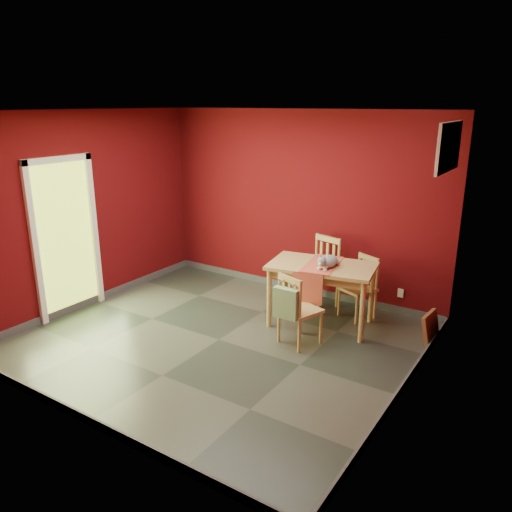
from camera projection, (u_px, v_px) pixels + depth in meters
The scene contains 13 objects.
ground at pixel (219, 340), 6.11m from camera, with size 4.50×4.50×0.00m, color #2D342D.
room_shell at pixel (219, 336), 6.10m from camera, with size 4.50×4.50×4.50m.
doorway at pixel (65, 233), 6.62m from camera, with size 0.06×1.01×2.13m.
window at pixel (449, 147), 5.06m from camera, with size 0.05×0.90×0.50m.
outlet_plate at pixel (401, 293), 6.78m from camera, with size 0.08×0.01×0.12m, color silver.
dining_table at pixel (322, 272), 6.33m from camera, with size 1.43×1.00×0.82m.
table_runner at pixel (317, 272), 6.21m from camera, with size 0.52×0.86×0.40m.
chair_far_left at pixel (320, 272), 6.99m from camera, with size 0.56×0.56×1.00m.
chair_far_right at pixel (360, 286), 6.66m from camera, with size 0.52×0.52×0.84m.
chair_near at pixel (298, 309), 5.88m from camera, with size 0.52×0.52×0.89m.
tote_bag at pixel (286, 303), 5.69m from camera, with size 0.30×0.18×0.43m.
cat at pixel (328, 259), 6.16m from camera, with size 0.22×0.42×0.21m, color slate, non-canonical shape.
picture_frame at pixel (431, 329), 5.95m from camera, with size 0.16×0.40×0.39m.
Camera 1 is at (3.40, -4.39, 2.79)m, focal length 35.00 mm.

